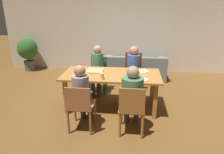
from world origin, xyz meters
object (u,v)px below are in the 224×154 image
at_px(pizza_box_0, 95,71).
at_px(plate_1, 142,79).
at_px(potted_plant, 28,51).
at_px(chair_3, 98,73).
at_px(person_3, 97,66).
at_px(chair_2, 80,105).
at_px(person_0, 133,67).
at_px(chair_0, 133,71).
at_px(couch, 134,69).
at_px(drinking_glass_0, 102,76).
at_px(person_2, 82,91).
at_px(plate_0, 142,71).
at_px(chair_1, 132,109).
at_px(drinking_glass_1, 80,66).
at_px(dining_table, 111,78).
at_px(person_1, 132,93).

height_order(pizza_box_0, plate_1, plate_1).
distance_m(plate_1, potted_plant, 4.46).
relative_size(chair_3, plate_1, 3.89).
bearing_deg(person_3, chair_2, -90.00).
relative_size(person_0, person_3, 1.00).
xyz_separation_m(chair_0, couch, (0.03, 1.05, -0.27)).
xyz_separation_m(chair_0, drinking_glass_0, (-0.57, -1.23, 0.28)).
relative_size(chair_3, potted_plant, 0.80).
bearing_deg(person_2, plate_0, 42.26).
bearing_deg(chair_1, drinking_glass_1, 133.92).
bearing_deg(dining_table, chair_2, -115.51).
xyz_separation_m(plate_0, drinking_glass_0, (-0.76, -0.56, 0.05)).
bearing_deg(person_0, potted_plant, 155.41).
xyz_separation_m(person_0, pizza_box_0, (-0.80, -0.61, 0.08)).
bearing_deg(drinking_glass_1, drinking_glass_0, -47.28).
xyz_separation_m(person_0, chair_1, (0.00, -1.64, -0.21)).
xyz_separation_m(chair_0, person_2, (-0.86, -1.63, 0.14)).
bearing_deg(pizza_box_0, chair_0, 43.87).
bearing_deg(person_1, dining_table, 119.52).
xyz_separation_m(chair_1, person_2, (-0.86, 0.17, 0.19)).
xyz_separation_m(chair_1, pizza_box_0, (-0.80, 1.03, 0.29)).
distance_m(dining_table, person_1, 0.88).
bearing_deg(chair_2, person_1, 8.57).
height_order(person_3, drinking_glass_0, person_3).
bearing_deg(couch, person_0, -91.50).
xyz_separation_m(pizza_box_0, drinking_glass_1, (-0.36, 0.17, 0.04)).
xyz_separation_m(chair_3, plate_0, (1.05, -0.65, 0.31)).
height_order(person_0, chair_3, person_0).
relative_size(chair_2, pizza_box_0, 2.48).
xyz_separation_m(person_0, drinking_glass_1, (-1.16, -0.44, 0.12)).
bearing_deg(potted_plant, person_0, -24.59).
height_order(plate_1, couch, plate_1).
bearing_deg(person_3, drinking_glass_1, -125.23).
height_order(person_1, person_3, person_3).
bearing_deg(drinking_glass_0, plate_0, 36.16).
bearing_deg(drinking_glass_0, person_2, -125.98).
xyz_separation_m(person_1, couch, (0.03, 2.71, -0.43)).
xyz_separation_m(dining_table, couch, (0.46, 1.95, -0.40)).
bearing_deg(person_2, dining_table, 59.74).
relative_size(chair_2, chair_3, 0.99).
distance_m(chair_2, person_2, 0.25).
bearing_deg(pizza_box_0, dining_table, -20.41).
distance_m(pizza_box_0, potted_plant, 3.44).
distance_m(person_2, plate_0, 1.42).
relative_size(person_2, drinking_glass_0, 10.18).
bearing_deg(chair_0, plate_0, -74.16).
bearing_deg(potted_plant, plate_0, -29.96).
bearing_deg(chair_1, person_0, 90.00).
bearing_deg(drinking_glass_1, potted_plant, 138.65).
xyz_separation_m(chair_3, potted_plant, (-2.59, 1.45, 0.20)).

